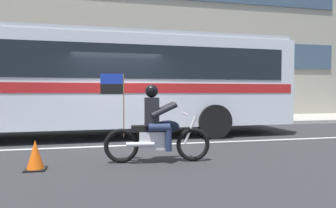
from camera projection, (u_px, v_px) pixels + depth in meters
The scene contains 8 objects.
ground_plane at pixel (119, 142), 8.68m from camera, with size 60.00×60.00×0.00m, color #2B2B2D.
sidewalk_curb at pixel (111, 122), 13.65m from camera, with size 28.00×3.80×0.15m, color #A39E93.
lane_center_stripe at pixel (120, 146), 8.10m from camera, with size 26.60×0.14×0.01m, color silver.
office_building_facade at pixel (109, 23), 15.69m from camera, with size 28.00×0.89×9.92m.
transit_bus at pixel (102, 77), 9.68m from camera, with size 12.12×2.90×3.22m.
motorcycle_with_rider at pixel (156, 129), 6.18m from camera, with size 2.19×0.66×1.78m.
fire_hydrant at pixel (101, 115), 12.18m from camera, with size 0.22×0.30×0.75m.
traffic_cone at pixel (35, 156), 5.56m from camera, with size 0.36×0.36×0.55m.
Camera 1 is at (-0.54, -8.73, 1.41)m, focal length 32.89 mm.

